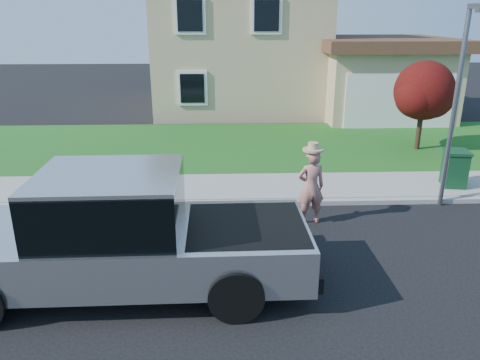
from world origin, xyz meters
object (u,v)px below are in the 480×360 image
pickup_truck (122,236)px  street_lamp (457,98)px  trash_bin (455,168)px  ornamental_tree (425,93)px  woman (311,185)px

pickup_truck → street_lamp: (7.38, 3.53, 1.77)m
trash_bin → ornamental_tree: bearing=91.3°
woman → trash_bin: woman is taller
woman → pickup_truck: bearing=28.2°
ornamental_tree → pickup_truck: bearing=-135.8°
ornamental_tree → woman: bearing=-130.2°
woman → ornamental_tree: size_ratio=0.63×
trash_bin → street_lamp: street_lamp is taller
ornamental_tree → trash_bin: size_ratio=3.05×
pickup_truck → trash_bin: (8.16, 4.59, -0.35)m
street_lamp → pickup_truck: bearing=-158.7°
ornamental_tree → street_lamp: bearing=-105.5°
pickup_truck → street_lamp: 8.37m
pickup_truck → woman: 4.65m
pickup_truck → street_lamp: size_ratio=1.36×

